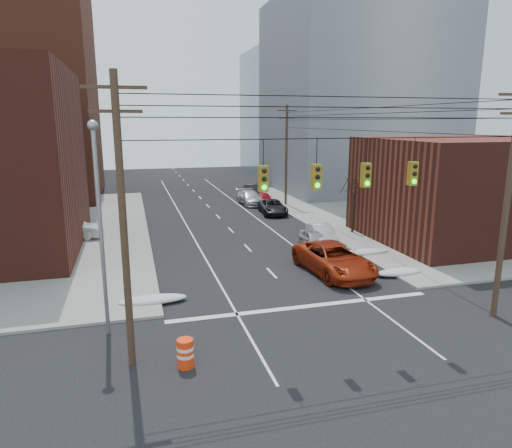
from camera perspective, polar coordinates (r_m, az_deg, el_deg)
ground at (r=18.55m, az=13.61°, el=-17.63°), size 160.00×160.00×0.00m
sidewalk_ne at (r=54.66m, az=24.94°, el=1.84°), size 40.00×40.00×0.15m
building_brick_far at (r=89.73m, az=-27.23°, el=9.25°), size 22.00×18.00×12.00m
building_office at (r=65.32m, az=12.57°, el=15.26°), size 22.00×20.00×25.00m
building_glass at (r=89.83m, az=5.75°, el=13.76°), size 20.00×18.00×22.00m
building_storefront at (r=40.03m, az=25.63°, el=3.91°), size 16.00×12.00×8.00m
utility_pole_left at (r=17.22m, az=-16.29°, el=0.55°), size 2.20×0.28×11.00m
utility_pole_right at (r=23.94m, az=28.91°, el=2.77°), size 2.20×0.28×11.00m
utility_pole_far at (r=50.79m, az=3.82°, el=8.76°), size 2.20×0.28×11.00m
traffic_signals at (r=18.85m, az=10.65°, el=6.12°), size 17.00×0.42×2.02m
street_light at (r=20.26m, az=-18.99°, el=1.43°), size 0.44×0.44×9.32m
bare_tree at (r=38.84m, az=12.05°, el=2.14°), size 2.09×2.20×4.93m
snow_nw at (r=24.60m, az=-12.75°, el=-9.20°), size 3.50×1.08×0.42m
snow_ne at (r=29.48m, az=17.41°, el=-5.77°), size 3.00×1.08×0.42m
snow_east_far at (r=33.16m, az=13.25°, el=-3.48°), size 4.00×1.08×0.42m
red_pickup at (r=28.76m, az=9.70°, el=-4.33°), size 3.64×6.90×1.85m
parked_car_a at (r=34.37m, az=7.25°, el=-1.91°), size 1.83×3.90×1.29m
parked_car_b at (r=35.63m, az=8.21°, el=-1.28°), size 2.11×4.55×1.45m
parked_car_c at (r=46.60m, az=2.12°, el=2.15°), size 2.93×5.43×1.45m
parked_car_d at (r=51.92m, az=-0.75°, el=3.30°), size 2.36×5.40×1.54m
parked_car_e at (r=52.01m, az=1.01°, el=3.22°), size 1.82×4.10×1.37m
parked_car_f at (r=56.77m, az=-0.37°, el=4.12°), size 1.91×4.83×1.57m
lot_car_a at (r=38.96m, az=-22.06°, el=-0.59°), size 4.88×2.30×1.55m
lot_car_b at (r=39.83m, az=-23.88°, el=-0.66°), size 5.17×3.81×1.31m
lot_car_d at (r=41.75m, az=-27.67°, el=-0.36°), size 4.29×1.87×1.44m
construction_barrel at (r=18.36m, az=-8.82°, el=-15.63°), size 0.65×0.65×1.14m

